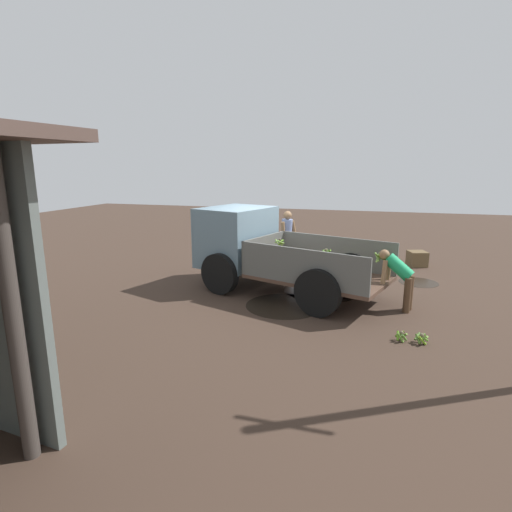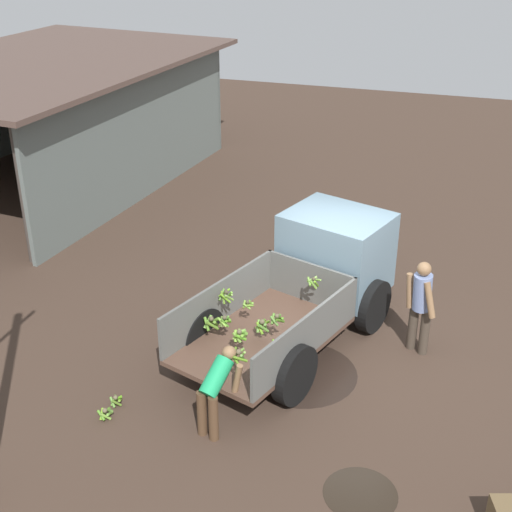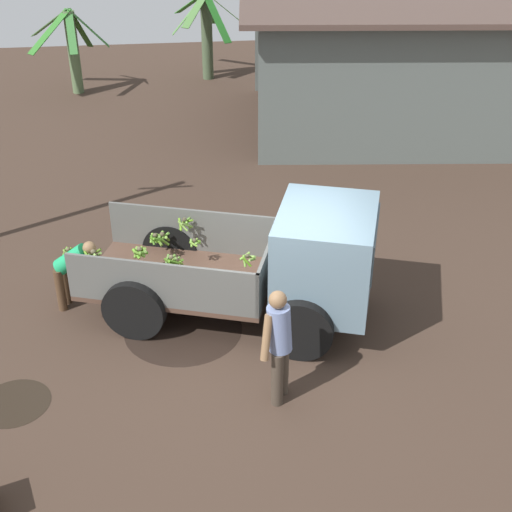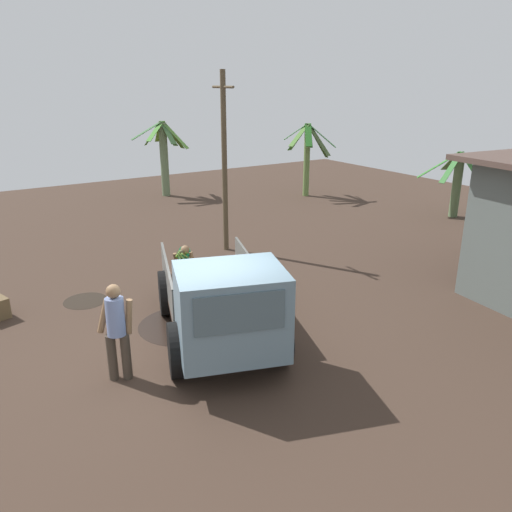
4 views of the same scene
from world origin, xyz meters
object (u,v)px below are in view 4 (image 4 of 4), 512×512
Objects in this scene: cargo_truck at (225,308)px; person_foreground_visitor at (117,328)px; utility_pole at (224,161)px; person_worker_loading at (184,262)px; banana_bunch_on_ground_1 at (243,273)px; banana_bunch_on_ground_0 at (237,269)px.

cargo_truck is 2.80× the size of person_foreground_visitor.
person_worker_loading is (2.16, -2.34, -1.89)m from utility_pole.
banana_bunch_on_ground_1 is at bearing 163.06° from cargo_truck.
banana_bunch_on_ground_1 is (-3.27, 2.33, -0.91)m from cargo_truck.
utility_pole is at bearing 159.04° from banana_bunch_on_ground_0.
utility_pole is (-5.45, 3.05, 1.61)m from cargo_truck.
cargo_truck is at bearing -33.08° from banana_bunch_on_ground_0.
person_foreground_visitor is 5.27m from banana_bunch_on_ground_0.
banana_bunch_on_ground_0 is 0.32m from banana_bunch_on_ground_1.
banana_bunch_on_ground_1 is (0.01, 1.62, -0.62)m from person_worker_loading.
banana_bunch_on_ground_0 is (1.86, -0.71, -2.51)m from utility_pole.
utility_pole reaches higher than banana_bunch_on_ground_0.
cargo_truck is 22.27× the size of banana_bunch_on_ground_1.
person_worker_loading is (-3.28, 0.71, -0.28)m from cargo_truck.
cargo_truck reaches higher than person_worker_loading.
cargo_truck is at bearing -29.24° from utility_pole.
person_worker_loading is 5.06× the size of banana_bunch_on_ground_0.
person_worker_loading is 5.76× the size of banana_bunch_on_ground_1.
banana_bunch_on_ground_0 is at bearing 117.01° from person_worker_loading.
person_foreground_visitor is at bearing -84.72° from cargo_truck.
person_foreground_visitor is 6.97× the size of banana_bunch_on_ground_0.
banana_bunch_on_ground_0 is at bearing -25.36° from person_foreground_visitor.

